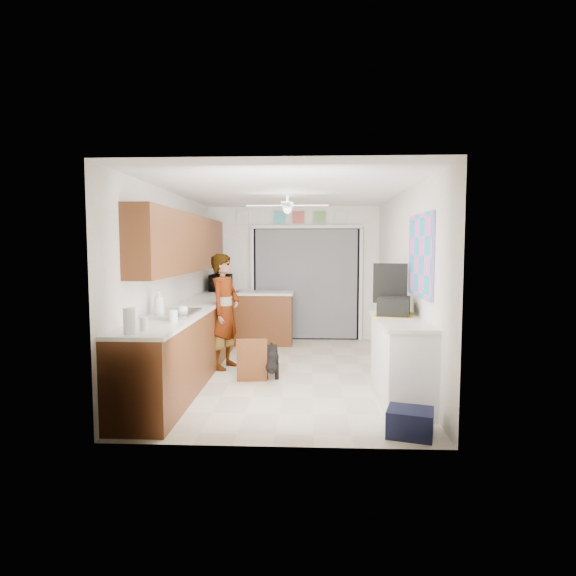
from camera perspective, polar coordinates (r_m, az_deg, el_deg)
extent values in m
plane|color=beige|center=(6.81, -0.16, -9.98)|extent=(5.00, 5.00, 0.00)
plane|color=white|center=(6.62, -0.16, 11.42)|extent=(5.00, 5.00, 0.00)
plane|color=white|center=(9.09, 0.60, 1.76)|extent=(3.20, 0.00, 3.20)
plane|color=white|center=(4.11, -1.84, -2.05)|extent=(3.20, 0.00, 3.20)
plane|color=white|center=(6.86, -13.62, 0.60)|extent=(0.00, 5.00, 5.00)
plane|color=white|center=(6.71, 13.61, 0.51)|extent=(0.00, 5.00, 5.00)
cube|color=brown|center=(6.89, -11.08, -6.05)|extent=(0.60, 4.80, 0.90)
cube|color=white|center=(6.82, -11.06, -2.17)|extent=(0.62, 4.80, 0.04)
cube|color=brown|center=(7.00, -11.99, 5.22)|extent=(0.32, 4.00, 0.80)
cube|color=silver|center=(5.85, -13.38, -3.02)|extent=(0.50, 0.76, 0.06)
cylinder|color=silver|center=(5.90, -15.17, -2.07)|extent=(0.03, 0.03, 0.22)
cube|color=brown|center=(8.71, -2.81, -3.68)|extent=(1.00, 0.60, 0.90)
cube|color=white|center=(8.65, -2.83, -0.60)|extent=(1.04, 0.64, 0.04)
cube|color=black|center=(9.07, 2.17, 0.48)|extent=(2.00, 0.06, 2.10)
cube|color=gray|center=(9.03, 2.17, 0.46)|extent=(1.90, 0.03, 2.05)
cube|color=white|center=(9.10, -4.26, 0.49)|extent=(0.06, 0.04, 2.10)
cube|color=white|center=(9.09, 8.62, 0.44)|extent=(0.06, 0.04, 2.10)
cube|color=white|center=(9.02, 2.20, 7.26)|extent=(2.10, 0.04, 0.06)
cube|color=#4CBECC|center=(9.08, -0.99, 8.38)|extent=(0.22, 0.02, 0.22)
cube|color=#C84F4B|center=(9.06, 1.24, 8.39)|extent=(0.22, 0.02, 0.22)
cube|color=#69A15C|center=(9.06, 3.80, 8.38)|extent=(0.22, 0.02, 0.22)
cube|color=silver|center=(9.08, 6.35, 8.35)|extent=(0.22, 0.02, 0.22)
cube|color=silver|center=(9.15, -5.42, 8.33)|extent=(0.22, 0.02, 0.26)
cube|color=white|center=(5.62, 13.27, -8.58)|extent=(0.50, 1.40, 0.90)
cube|color=white|center=(5.53, 13.26, -3.84)|extent=(0.54, 1.44, 0.04)
cube|color=#FA5CCF|center=(5.71, 15.41, 3.74)|extent=(0.03, 1.15, 0.95)
cube|color=white|center=(6.80, -0.08, 9.72)|extent=(1.14, 1.14, 0.24)
imported|color=black|center=(8.91, -7.95, 0.61)|extent=(0.39, 0.55, 0.30)
imported|color=silver|center=(5.77, -15.06, -1.71)|extent=(0.16, 0.16, 0.32)
imported|color=white|center=(5.94, -12.37, -2.57)|extent=(0.13, 0.13, 0.09)
cylinder|color=silver|center=(5.33, -13.45, -3.23)|extent=(0.12, 0.12, 0.13)
cylinder|color=silver|center=(4.87, -16.70, -4.09)|extent=(0.09, 0.09, 0.13)
cylinder|color=white|center=(4.68, -18.28, -3.77)|extent=(0.13, 0.13, 0.25)
cube|color=black|center=(5.87, 12.43, -2.10)|extent=(0.46, 0.56, 0.21)
cube|color=yellow|center=(5.88, 12.41, -3.17)|extent=(0.56, 0.66, 0.02)
cube|color=black|center=(6.13, 12.01, 0.54)|extent=(0.42, 0.12, 0.50)
cube|color=#CA753F|center=(4.82, 14.08, -15.06)|extent=(0.42, 0.36, 0.23)
cube|color=black|center=(4.75, 14.26, -15.20)|extent=(0.49, 0.44, 0.25)
cube|color=brown|center=(6.26, -4.30, -8.54)|extent=(0.40, 0.19, 0.58)
imported|color=white|center=(6.96, -7.49, -2.76)|extent=(0.57, 0.70, 1.65)
cube|color=black|center=(6.55, -1.98, -8.55)|extent=(0.29, 0.59, 0.45)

